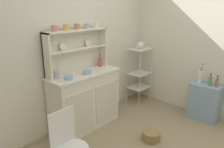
% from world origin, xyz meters
% --- Properties ---
extents(wall_back, '(3.84, 0.05, 2.50)m').
position_xyz_m(wall_back, '(0.00, 1.62, 1.25)').
color(wall_back, silver).
rests_on(wall_back, ground).
extents(wall_right, '(0.05, 3.84, 2.50)m').
position_xyz_m(wall_right, '(1.62, 0.00, 1.25)').
color(wall_right, silver).
rests_on(wall_right, ground).
extents(hutch_cabinet, '(1.13, 0.45, 0.90)m').
position_xyz_m(hutch_cabinet, '(-0.09, 1.37, 0.46)').
color(hutch_cabinet, silver).
rests_on(hutch_cabinet, ground).
extents(hutch_shelf_unit, '(1.06, 0.18, 0.63)m').
position_xyz_m(hutch_shelf_unit, '(-0.09, 1.53, 1.27)').
color(hutch_shelf_unit, silver).
rests_on(hutch_shelf_unit, hutch_cabinet).
extents(bakers_rack, '(0.41, 0.33, 1.08)m').
position_xyz_m(bakers_rack, '(1.30, 1.35, 0.66)').
color(bakers_rack, silver).
rests_on(bakers_rack, ground).
extents(side_shelf_blue, '(0.28, 0.48, 0.62)m').
position_xyz_m(side_shelf_blue, '(1.44, 0.09, 0.31)').
color(side_shelf_blue, '#849EBC').
rests_on(side_shelf_blue, ground).
extents(wire_chair, '(0.36, 0.36, 0.85)m').
position_xyz_m(wire_chair, '(-0.98, 0.60, 0.52)').
color(wire_chair, white).
rests_on(wire_chair, ground).
extents(floor_basket, '(0.26, 0.26, 0.14)m').
position_xyz_m(floor_basket, '(0.30, 0.39, 0.07)').
color(floor_basket, '#93754C').
rests_on(floor_basket, ground).
extents(cup_rose_0, '(0.09, 0.08, 0.08)m').
position_xyz_m(cup_rose_0, '(-0.47, 1.49, 1.57)').
color(cup_rose_0, '#D17A84').
rests_on(cup_rose_0, hutch_shelf_unit).
extents(cup_gold_1, '(0.09, 0.08, 0.09)m').
position_xyz_m(cup_gold_1, '(-0.28, 1.49, 1.58)').
color(cup_gold_1, '#DBB760').
rests_on(cup_gold_1, hutch_shelf_unit).
extents(cup_terracotta_2, '(0.09, 0.07, 0.08)m').
position_xyz_m(cup_terracotta_2, '(-0.09, 1.49, 1.57)').
color(cup_terracotta_2, '#C67556').
rests_on(cup_terracotta_2, hutch_shelf_unit).
extents(cup_lilac_3, '(0.09, 0.08, 0.08)m').
position_xyz_m(cup_lilac_3, '(0.09, 1.49, 1.57)').
color(cup_lilac_3, '#B79ECC').
rests_on(cup_lilac_3, hutch_shelf_unit).
extents(cup_cream_4, '(0.09, 0.07, 0.09)m').
position_xyz_m(cup_cream_4, '(0.29, 1.49, 1.58)').
color(cup_cream_4, silver).
rests_on(cup_cream_4, hutch_shelf_unit).
extents(bowl_mixing_large, '(0.12, 0.12, 0.05)m').
position_xyz_m(bowl_mixing_large, '(-0.43, 1.29, 0.93)').
color(bowl_mixing_large, '#8EB2D1').
rests_on(bowl_mixing_large, hutch_cabinet).
extents(bowl_floral_medium, '(0.13, 0.13, 0.06)m').
position_xyz_m(bowl_floral_medium, '(-0.09, 1.29, 0.93)').
color(bowl_floral_medium, '#8EB2D1').
rests_on(bowl_floral_medium, hutch_cabinet).
extents(jam_bottle, '(0.06, 0.06, 0.19)m').
position_xyz_m(jam_bottle, '(0.33, 1.45, 0.98)').
color(jam_bottle, '#B74C47').
rests_on(jam_bottle, hutch_cabinet).
extents(utensil_jar, '(0.08, 0.08, 0.24)m').
position_xyz_m(utensil_jar, '(-0.51, 1.45, 0.96)').
color(utensil_jar, '#B2B7C6').
rests_on(utensil_jar, hutch_cabinet).
extents(porcelain_teapot, '(0.23, 0.14, 0.16)m').
position_xyz_m(porcelain_teapot, '(1.30, 1.35, 1.15)').
color(porcelain_teapot, white).
rests_on(porcelain_teapot, bakers_rack).
extents(flower_vase, '(0.07, 0.07, 0.35)m').
position_xyz_m(flower_vase, '(1.44, 0.21, 0.75)').
color(flower_vase, silver).
rests_on(flower_vase, side_shelf_blue).
extents(oil_bottle, '(0.06, 0.06, 0.20)m').
position_xyz_m(oil_bottle, '(1.44, 0.04, 0.70)').
color(oil_bottle, '#6B8C60').
rests_on(oil_bottle, side_shelf_blue).
extents(vinegar_bottle, '(0.06, 0.06, 0.19)m').
position_xyz_m(vinegar_bottle, '(1.44, -0.06, 0.70)').
color(vinegar_bottle, '#99704C').
rests_on(vinegar_bottle, side_shelf_blue).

